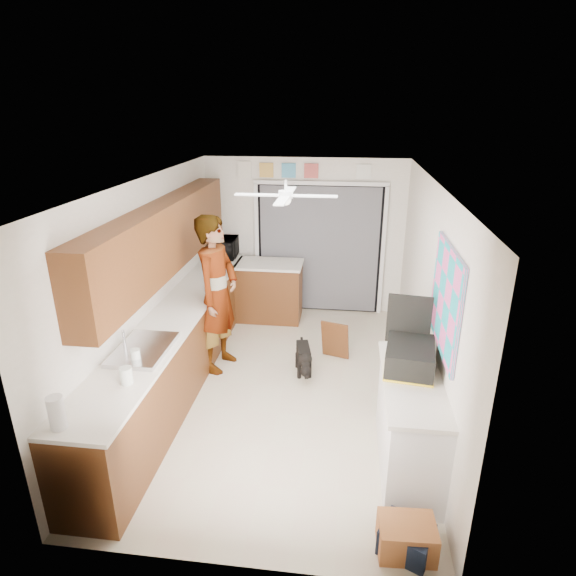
{
  "coord_description": "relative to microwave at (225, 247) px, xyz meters",
  "views": [
    {
      "loc": [
        0.69,
        -5.07,
        3.26
      ],
      "look_at": [
        0.0,
        0.4,
        1.15
      ],
      "focal_mm": 30.0,
      "sensor_mm": 36.0,
      "label": 1
    }
  ],
  "objects": [
    {
      "name": "floor",
      "position": [
        1.26,
        -2.24,
        -1.09
      ],
      "size": [
        5.0,
        5.0,
        0.0
      ],
      "primitive_type": "plane",
      "color": "beige",
      "rests_on": "ground"
    },
    {
      "name": "ceiling",
      "position": [
        1.26,
        -2.24,
        1.41
      ],
      "size": [
        5.0,
        5.0,
        0.0
      ],
      "primitive_type": "plane",
      "rotation": [
        3.14,
        0.0,
        0.0
      ],
      "color": "white",
      "rests_on": "ground"
    },
    {
      "name": "wall_back",
      "position": [
        1.26,
        0.26,
        0.16
      ],
      "size": [
        3.2,
        0.0,
        3.2
      ],
      "primitive_type": "plane",
      "rotation": [
        1.57,
        0.0,
        0.0
      ],
      "color": "white",
      "rests_on": "ground"
    },
    {
      "name": "wall_front",
      "position": [
        1.26,
        -4.74,
        0.16
      ],
      "size": [
        3.2,
        0.0,
        3.2
      ],
      "primitive_type": "plane",
      "rotation": [
        -1.57,
        0.0,
        0.0
      ],
      "color": "white",
      "rests_on": "ground"
    },
    {
      "name": "wall_left",
      "position": [
        -0.34,
        -2.24,
        0.16
      ],
      "size": [
        0.0,
        5.0,
        5.0
      ],
      "primitive_type": "plane",
      "rotation": [
        1.57,
        0.0,
        1.57
      ],
      "color": "white",
      "rests_on": "ground"
    },
    {
      "name": "wall_right",
      "position": [
        2.86,
        -2.24,
        0.16
      ],
      "size": [
        0.0,
        5.0,
        5.0
      ],
      "primitive_type": "plane",
      "rotation": [
        1.57,
        0.0,
        -1.57
      ],
      "color": "white",
      "rests_on": "ground"
    },
    {
      "name": "left_base_cabinets",
      "position": [
        -0.04,
        -2.24,
        -0.64
      ],
      "size": [
        0.6,
        4.8,
        0.9
      ],
      "primitive_type": "cube",
      "color": "#5C3116",
      "rests_on": "floor"
    },
    {
      "name": "left_countertop",
      "position": [
        -0.03,
        -2.24,
        -0.17
      ],
      "size": [
        0.62,
        4.8,
        0.04
      ],
      "primitive_type": "cube",
      "color": "white",
      "rests_on": "left_base_cabinets"
    },
    {
      "name": "upper_cabinets",
      "position": [
        -0.18,
        -2.04,
        0.71
      ],
      "size": [
        0.32,
        4.0,
        0.8
      ],
      "primitive_type": "cube",
      "color": "#5C3116",
      "rests_on": "wall_left"
    },
    {
      "name": "sink_basin",
      "position": [
        -0.03,
        -3.24,
        -0.14
      ],
      "size": [
        0.5,
        0.76,
        0.06
      ],
      "primitive_type": "cube",
      "color": "silver",
      "rests_on": "left_countertop"
    },
    {
      "name": "faucet",
      "position": [
        -0.22,
        -3.24,
        -0.04
      ],
      "size": [
        0.03,
        0.03,
        0.22
      ],
      "primitive_type": "cylinder",
      "color": "silver",
      "rests_on": "left_countertop"
    },
    {
      "name": "peninsula_base",
      "position": [
        0.76,
        -0.24,
        -0.64
      ],
      "size": [
        1.0,
        0.6,
        0.9
      ],
      "primitive_type": "cube",
      "color": "#5C3116",
      "rests_on": "floor"
    },
    {
      "name": "peninsula_top",
      "position": [
        0.76,
        -0.24,
        -0.17
      ],
      "size": [
        1.04,
        0.64,
        0.04
      ],
      "primitive_type": "cube",
      "color": "white",
      "rests_on": "peninsula_base"
    },
    {
      "name": "back_opening_recess",
      "position": [
        1.51,
        0.23,
        -0.04
      ],
      "size": [
        2.0,
        0.06,
        2.1
      ],
      "primitive_type": "cube",
      "color": "black",
      "rests_on": "wall_back"
    },
    {
      "name": "curtain_panel",
      "position": [
        1.51,
        0.19,
        -0.04
      ],
      "size": [
        1.9,
        0.03,
        2.05
      ],
      "primitive_type": "cube",
      "color": "slate",
      "rests_on": "wall_back"
    },
    {
      "name": "door_trim_left",
      "position": [
        0.49,
        0.2,
        -0.04
      ],
      "size": [
        0.06,
        0.04,
        2.1
      ],
      "primitive_type": "cube",
      "color": "white",
      "rests_on": "wall_back"
    },
    {
      "name": "door_trim_right",
      "position": [
        2.53,
        0.2,
        -0.04
      ],
      "size": [
        0.06,
        0.04,
        2.1
      ],
      "primitive_type": "cube",
      "color": "white",
      "rests_on": "wall_back"
    },
    {
      "name": "door_trim_head",
      "position": [
        1.51,
        0.2,
        1.03
      ],
      "size": [
        2.1,
        0.04,
        0.06
      ],
      "primitive_type": "cube",
      "color": "white",
      "rests_on": "wall_back"
    },
    {
      "name": "header_frame_0",
      "position": [
        0.66,
        0.23,
        1.21
      ],
      "size": [
        0.22,
        0.02,
        0.22
      ],
      "primitive_type": "cube",
      "color": "gold",
      "rests_on": "wall_back"
    },
    {
      "name": "header_frame_1",
      "position": [
        1.01,
        0.23,
        1.21
      ],
      "size": [
        0.22,
        0.02,
        0.22
      ],
      "primitive_type": "cube",
      "color": "#4A9DC7",
      "rests_on": "wall_back"
    },
    {
      "name": "header_frame_2",
      "position": [
        1.36,
        0.23,
        1.21
      ],
      "size": [
        0.22,
        0.02,
        0.22
      ],
      "primitive_type": "cube",
      "color": "#C54F4A",
      "rests_on": "wall_back"
    },
    {
      "name": "header_frame_4",
      "position": [
        2.16,
        0.23,
        1.21
      ],
      "size": [
        0.22,
        0.02,
        0.22
      ],
      "primitive_type": "cube",
      "color": "white",
      "rests_on": "wall_back"
    },
    {
      "name": "route66_sign",
      "position": [
        0.31,
        0.23,
        1.21
      ],
      "size": [
        0.22,
        0.02,
        0.26
      ],
      "primitive_type": "cube",
      "color": "silver",
      "rests_on": "wall_back"
    },
    {
      "name": "right_counter_base",
      "position": [
        2.61,
        -3.44,
        -0.64
      ],
      "size": [
        0.5,
        1.4,
        0.9
      ],
      "primitive_type": "cube",
      "color": "white",
      "rests_on": "floor"
    },
    {
      "name": "right_counter_top",
      "position": [
        2.6,
        -3.44,
        -0.17
      ],
      "size": [
        0.54,
        1.44,
        0.04
      ],
      "primitive_type": "cube",
      "color": "white",
      "rests_on": "right_counter_base"
    },
    {
      "name": "abstract_painting",
      "position": [
        2.84,
        -3.24,
        0.56
      ],
      "size": [
        0.03,
        1.15,
        0.95
      ],
      "primitive_type": "cube",
      "color": "#F45AAA",
      "rests_on": "wall_right"
    },
    {
      "name": "ceiling_fan",
      "position": [
        1.26,
        -2.04,
        1.23
      ],
      "size": [
        1.14,
        1.14,
        0.24
      ],
      "primitive_type": "cube",
      "color": "white",
      "rests_on": "ceiling"
    },
    {
      "name": "microwave",
      "position": [
        0.0,
        0.0,
        0.0
      ],
      "size": [
        0.41,
        0.58,
        0.31
      ],
      "primitive_type": "imported",
      "rotation": [
        0.0,
        0.0,
        1.63
      ],
      "color": "black",
      "rests_on": "left_countertop"
    },
    {
      "name": "jar_a",
      "position": [
        0.06,
        -3.83,
        -0.08
      ],
      "size": [
        0.13,
        0.13,
        0.15
      ],
      "primitive_type": "cylinder",
      "rotation": [
        0.0,
        0.0,
        0.24
      ],
      "color": "silver",
      "rests_on": "left_countertop"
    },
    {
      "name": "jar_b",
      "position": [
        -0.01,
        -3.46,
        -0.09
      ],
      "size": [
        0.12,
        0.12,
        0.14
      ],
      "primitive_type": "cylinder",
      "rotation": [
        0.0,
        0.0,
        -0.34
      ],
      "color": "silver",
      "rests_on": "left_countertop"
    },
    {
      "name": "paper_towel_roll",
      "position": [
        -0.18,
        -4.49,
        -0.02
      ],
      "size": [
        0.15,
        0.15,
        0.27
      ],
      "primitive_type": "cylinder",
      "rotation": [
        0.0,
        0.0,
        -0.22
      ],
      "color": "white",
      "rests_on": "left_countertop"
    },
    {
      "name": "suitcase",
      "position": [
        2.58,
        -3.26,
        -0.03
      ],
      "size": [
        0.51,
        0.63,
        0.25
      ],
      "primitive_type": "cube",
      "rotation": [
        0.0,
        0.0,
        -0.13
      ],
      "color": "black",
      "rests_on": "right_counter_top"
    },
    {
      "name": "suitcase_rim",
      "position": [
        2.58,
        -3.26,
        -0.14
      ],
      "size": [
        0.51,
        0.63,
        0.02
      ],
      "primitive_type": "cube",
      "rotation": [
        0.0,
        0.0,
        -0.13
      ],
      "color": "yellow",
      "rests_on": "suitcase"
    },
    {
      "name": "suitcase_lid",
      "position": [
        2.58,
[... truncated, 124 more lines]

